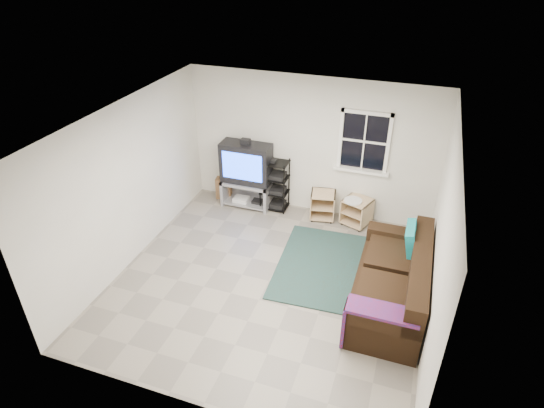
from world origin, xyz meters
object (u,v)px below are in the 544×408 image
at_px(av_rack, 275,188).
at_px(tv_unit, 246,170).
at_px(side_table_left, 323,204).
at_px(side_table_right, 357,209).
at_px(sofa, 393,285).

bearing_deg(av_rack, tv_unit, -174.44).
xyz_separation_m(side_table_left, side_table_right, (0.65, -0.02, 0.02)).
height_order(av_rack, side_table_right, av_rack).
height_order(av_rack, side_table_left, av_rack).
bearing_deg(side_table_right, side_table_left, 178.30).
relative_size(av_rack, side_table_right, 1.75).
bearing_deg(sofa, side_table_right, 113.39).
relative_size(side_table_left, side_table_right, 0.89).
bearing_deg(side_table_left, side_table_right, -1.70).
relative_size(side_table_right, sofa, 0.27).
bearing_deg(side_table_left, tv_unit, -177.94).
distance_m(tv_unit, side_table_left, 1.58).
distance_m(side_table_right, sofa, 2.13).
height_order(tv_unit, side_table_right, tv_unit).
distance_m(tv_unit, side_table_right, 2.21).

